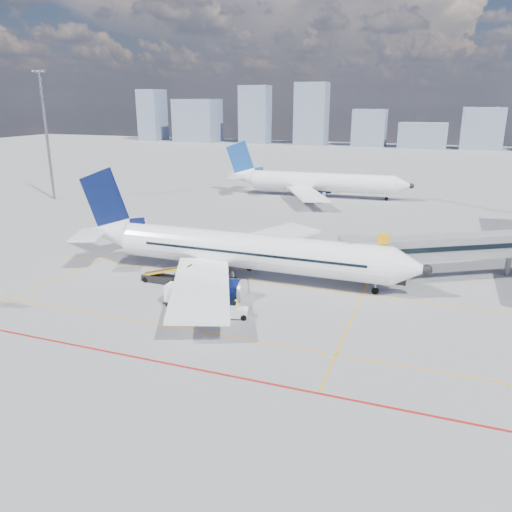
# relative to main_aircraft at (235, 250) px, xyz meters

# --- Properties ---
(ground) EXTENTS (420.00, 420.00, 0.00)m
(ground) POSITION_rel_main_aircraft_xyz_m (0.89, -8.64, -3.22)
(ground) COLOR gray
(ground) RESTS_ON ground
(apron_markings) EXTENTS (90.00, 35.12, 0.01)m
(apron_markings) POSITION_rel_main_aircraft_xyz_m (0.31, -12.55, -3.21)
(apron_markings) COLOR #DE9F0B
(apron_markings) RESTS_ON ground
(jet_bridge) EXTENTS (23.55, 15.78, 6.30)m
(jet_bridge) POSITION_rel_main_aircraft_xyz_m (24.40, 8.27, 0.52)
(jet_bridge) COLOR gray
(jet_bridge) RESTS_ON ground
(floodlight_mast_nw) EXTENTS (3.20, 0.61, 25.45)m
(floodlight_mast_nw) POSITION_rel_main_aircraft_xyz_m (-54.11, 31.36, 10.37)
(floodlight_mast_nw) COLOR slate
(floodlight_mast_nw) RESTS_ON ground
(distant_skyline) EXTENTS (254.04, 15.69, 30.80)m
(distant_skyline) POSITION_rel_main_aircraft_xyz_m (-7.63, 181.36, 7.34)
(distant_skyline) COLOR slate
(distant_skyline) RESTS_ON ground
(main_aircraft) EXTENTS (42.62, 37.14, 12.42)m
(main_aircraft) POSITION_rel_main_aircraft_xyz_m (0.00, 0.00, 0.00)
(main_aircraft) COLOR white
(main_aircraft) RESTS_ON ground
(second_aircraft) EXTENTS (40.11, 34.92, 11.70)m
(second_aircraft) POSITION_rel_main_aircraft_xyz_m (-3.68, 52.60, 0.00)
(second_aircraft) COLOR white
(second_aircraft) RESTS_ON ground
(baggage_tug) EXTENTS (2.47, 1.85, 1.54)m
(baggage_tug) POSITION_rel_main_aircraft_xyz_m (4.37, -10.79, -2.48)
(baggage_tug) COLOR white
(baggage_tug) RESTS_ON ground
(cargo_dolly) EXTENTS (3.98, 1.97, 2.13)m
(cargo_dolly) POSITION_rel_main_aircraft_xyz_m (-1.58, -9.77, -2.05)
(cargo_dolly) COLOR black
(cargo_dolly) RESTS_ON ground
(belt_loader) EXTENTS (6.22, 1.85, 2.52)m
(belt_loader) POSITION_rel_main_aircraft_xyz_m (-7.08, -4.73, -2.56)
(belt_loader) COLOR black
(belt_loader) RESTS_ON ground
(ramp_worker) EXTENTS (0.73, 0.77, 1.77)m
(ramp_worker) POSITION_rel_main_aircraft_xyz_m (4.47, -10.53, -2.33)
(ramp_worker) COLOR yellow
(ramp_worker) RESTS_ON ground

